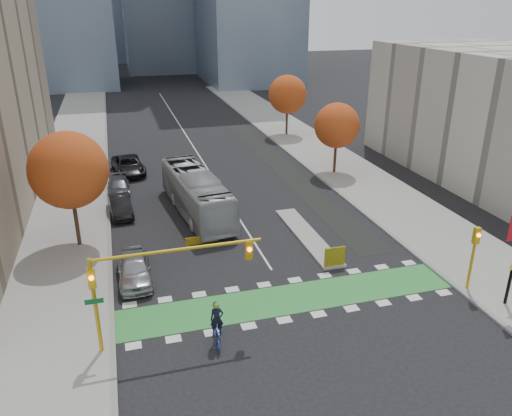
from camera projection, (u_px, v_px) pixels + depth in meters
ground at (299, 313)px, 27.63m from camera, size 300.00×300.00×0.00m
sidewalk_west at (65, 206)px, 41.94m from camera, size 7.00×120.00×0.15m
sidewalk_east at (357, 177)px, 48.81m from camera, size 7.00×120.00×0.15m
curb_west at (108, 202)px, 42.83m from camera, size 0.30×120.00×0.16m
curb_east at (323, 181)px, 47.92m from camera, size 0.30×120.00×0.16m
bike_crossing at (290, 299)px, 28.96m from camera, size 20.00×3.00×0.01m
centre_line at (188, 138)px, 63.17m from camera, size 0.15×70.00×0.01m
bike_lane_paint at (268, 155)px, 56.19m from camera, size 2.50×50.00×0.01m
median_island at (307, 236)px, 36.62m from camera, size 1.60×10.00×0.16m
hazard_board at (335, 257)px, 32.08m from camera, size 1.40×0.12×1.30m
tree_west at (69, 170)px, 33.10m from camera, size 5.20×5.20×8.22m
tree_east_near at (337, 126)px, 48.37m from camera, size 4.40×4.40×7.08m
tree_east_far at (287, 94)px, 62.57m from camera, size 4.80×4.80×7.65m
traffic_signal_west at (149, 274)px, 23.62m from camera, size 8.53×0.56×5.20m
traffic_signal_east at (474, 249)px, 28.81m from camera, size 0.35×0.43×4.10m
cyclist at (217, 330)px, 24.89m from camera, size 0.92×2.13×2.39m
bus at (196, 193)px, 40.13m from camera, size 4.27×12.63×3.45m
parked_car_a at (134, 268)px, 30.56m from camera, size 2.01×4.96×1.69m
parked_car_b at (120, 206)px, 40.17m from camera, size 2.00×4.72×1.52m
parked_car_c at (119, 187)px, 44.64m from camera, size 1.91×4.63×1.34m
parked_car_d at (128, 165)px, 49.88m from camera, size 3.45×6.31×1.68m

